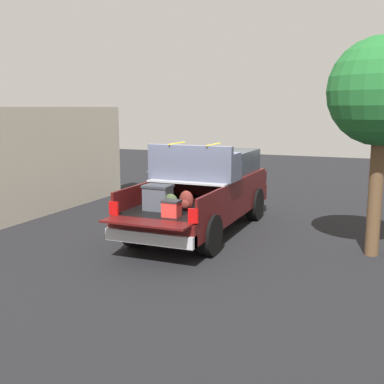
{
  "coord_description": "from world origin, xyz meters",
  "views": [
    {
      "loc": [
        -10.79,
        -4.3,
        3.06
      ],
      "look_at": [
        -0.6,
        0.0,
        1.1
      ],
      "focal_mm": 44.73,
      "sensor_mm": 36.0,
      "label": 1
    }
  ],
  "objects": [
    {
      "name": "ground_plane",
      "position": [
        0.0,
        0.0,
        0.0
      ],
      "size": [
        40.0,
        40.0,
        0.0
      ],
      "primitive_type": "plane",
      "color": "black"
    },
    {
      "name": "pickup_truck",
      "position": [
        0.38,
        0.0,
        0.99
      ],
      "size": [
        6.05,
        2.07,
        2.23
      ],
      "color": "#470F0F",
      "rests_on": "ground_plane"
    },
    {
      "name": "trash_can",
      "position": [
        3.23,
        2.93,
        0.5
      ],
      "size": [
        0.6,
        0.6,
        0.98
      ],
      "color": "#3F4C66",
      "rests_on": "ground_plane"
    },
    {
      "name": "building_facade",
      "position": [
        -0.5,
        4.94,
        1.54
      ],
      "size": [
        8.97,
        0.36,
        3.07
      ],
      "primitive_type": "cube",
      "color": "beige",
      "rests_on": "ground_plane"
    },
    {
      "name": "tree_background",
      "position": [
        -0.41,
        -4.02,
        3.34
      ],
      "size": [
        2.17,
        2.17,
        4.47
      ],
      "color": "brown",
      "rests_on": "ground_plane"
    }
  ]
}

